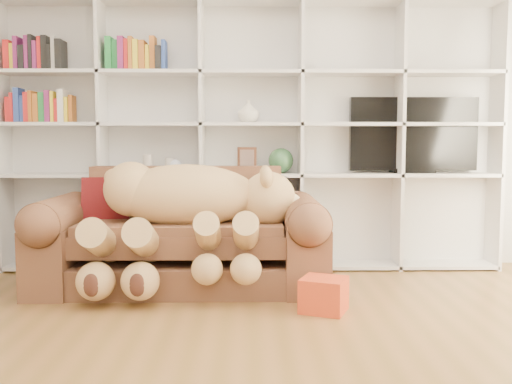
{
  "coord_description": "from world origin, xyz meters",
  "views": [
    {
      "loc": [
        -0.03,
        -2.8,
        1.15
      ],
      "look_at": [
        0.03,
        1.63,
        0.75
      ],
      "focal_mm": 40.0,
      "sensor_mm": 36.0,
      "label": 1
    }
  ],
  "objects_px": {
    "tv": "(413,136)",
    "sofa": "(183,242)",
    "gift_box": "(324,295)",
    "teddy_bear": "(186,208)"
  },
  "relations": [
    {
      "from": "sofa",
      "to": "gift_box",
      "type": "relative_size",
      "value": 7.78
    },
    {
      "from": "gift_box",
      "to": "tv",
      "type": "bearing_deg",
      "value": 54.65
    },
    {
      "from": "teddy_bear",
      "to": "gift_box",
      "type": "relative_size",
      "value": 5.63
    },
    {
      "from": "sofa",
      "to": "gift_box",
      "type": "xyz_separation_m",
      "value": [
        1.03,
        -0.7,
        -0.24
      ]
    },
    {
      "from": "tv",
      "to": "sofa",
      "type": "bearing_deg",
      "value": -161.17
    },
    {
      "from": "gift_box",
      "to": "tv",
      "type": "height_order",
      "value": "tv"
    },
    {
      "from": "teddy_bear",
      "to": "gift_box",
      "type": "distance_m",
      "value": 1.23
    },
    {
      "from": "teddy_bear",
      "to": "tv",
      "type": "height_order",
      "value": "tv"
    },
    {
      "from": "sofa",
      "to": "tv",
      "type": "height_order",
      "value": "tv"
    },
    {
      "from": "sofa",
      "to": "tv",
      "type": "xyz_separation_m",
      "value": [
        2.01,
        0.69,
        0.85
      ]
    }
  ]
}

